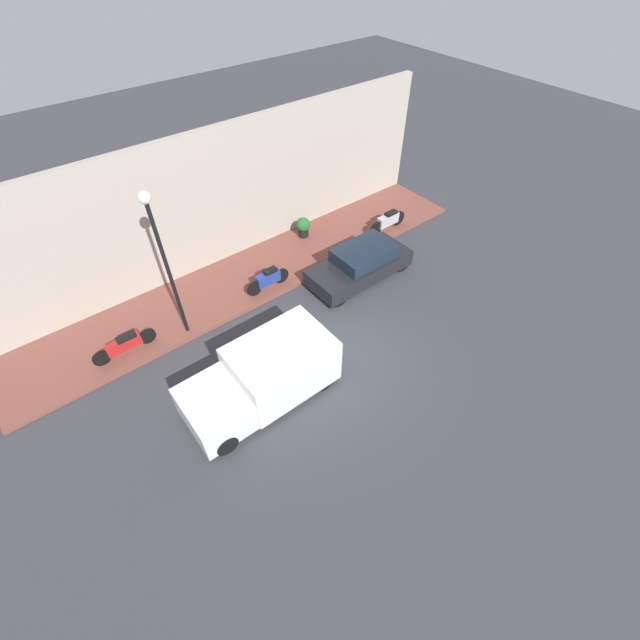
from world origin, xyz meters
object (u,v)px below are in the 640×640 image
at_px(delivery_van, 262,377).
at_px(scooter_silver, 388,221).
at_px(motorcycle_red, 124,344).
at_px(streetlamp, 160,246).
at_px(motorcycle_blue, 268,279).
at_px(parked_car, 360,264).
at_px(potted_plant, 303,226).

relative_size(delivery_van, scooter_silver, 2.25).
height_order(motorcycle_red, streetlamp, streetlamp).
bearing_deg(motorcycle_blue, delivery_van, 144.72).
distance_m(parked_car, scooter_silver, 3.37).
distance_m(motorcycle_red, potted_plant, 8.69).
relative_size(scooter_silver, motorcycle_red, 0.97).
height_order(delivery_van, potted_plant, delivery_van).
bearing_deg(motorcycle_blue, potted_plant, -57.83).
bearing_deg(parked_car, delivery_van, 111.62).
bearing_deg(potted_plant, parked_car, -176.74).
bearing_deg(streetlamp, potted_plant, -72.82).
bearing_deg(motorcycle_red, scooter_silver, -90.94).
distance_m(delivery_van, potted_plant, 8.28).
distance_m(scooter_silver, potted_plant, 3.73).
relative_size(parked_car, scooter_silver, 2.08).
xyz_separation_m(delivery_van, streetlamp, (3.84, 0.67, 2.78)).
height_order(motorcycle_blue, streetlamp, streetlamp).
xyz_separation_m(motorcycle_blue, potted_plant, (1.94, -3.08, 0.03)).
distance_m(parked_car, potted_plant, 3.46).
relative_size(streetlamp, potted_plant, 6.02).
bearing_deg(scooter_silver, potted_plant, 58.93).
distance_m(delivery_van, motorcycle_blue, 4.80).
xyz_separation_m(motorcycle_blue, motorcycle_red, (0.21, 5.43, -0.05)).
xyz_separation_m(parked_car, scooter_silver, (1.53, -3.00, -0.03)).
distance_m(streetlamp, potted_plant, 7.48).
xyz_separation_m(scooter_silver, streetlamp, (-0.09, 9.71, 3.07)).
xyz_separation_m(streetlamp, potted_plant, (2.02, -6.52, -3.06)).
bearing_deg(potted_plant, delivery_van, 135.00).
distance_m(parked_car, streetlamp, 7.51).
height_order(parked_car, scooter_silver, parked_car).
bearing_deg(scooter_silver, motorcycle_blue, 90.12).
bearing_deg(streetlamp, motorcycle_red, 81.93).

